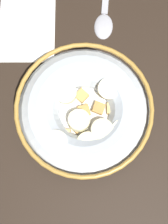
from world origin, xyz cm
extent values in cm
cube|color=black|center=(0.00, 0.00, -1.00)|extent=(130.95, 130.95, 2.00)
cylinder|color=#B2BCC6|center=(0.00, 0.00, 0.30)|extent=(9.89, 9.89, 0.60)
torus|color=#B2BCC6|center=(0.00, 0.00, 2.89)|extent=(17.99, 17.99, 5.78)
torus|color=#B28438|center=(0.00, 0.00, 5.48)|extent=(18.05, 18.05, 0.60)
cylinder|color=white|center=(0.00, 0.00, 3.15)|extent=(14.52, 14.52, 0.40)
cube|color=tan|center=(1.89, -3.35, 3.69)|extent=(2.04, 2.02, 0.80)
cube|color=#B78947|center=(-0.57, 5.60, 3.79)|extent=(2.19, 2.19, 0.88)
cube|color=#B78947|center=(3.93, 2.52, 3.61)|extent=(2.05, 2.09, 0.88)
cube|color=#B78947|center=(-0.37, 0.01, 3.74)|extent=(2.14, 2.14, 0.73)
cube|color=#B78947|center=(-3.25, -5.39, 3.59)|extent=(2.18, 2.18, 0.86)
cube|color=tan|center=(6.15, -1.35, 3.61)|extent=(2.10, 2.10, 0.72)
cube|color=#AD7F42|center=(0.88, -5.39, 3.73)|extent=(2.18, 2.16, 0.88)
cube|color=tan|center=(1.79, 1.17, 3.69)|extent=(1.92, 1.95, 0.77)
cube|color=tan|center=(4.38, 4.69, 3.85)|extent=(2.17, 2.17, 0.80)
cube|color=#B78947|center=(0.63, 4.92, 3.78)|extent=(1.73, 1.79, 0.86)
cube|color=#AD7F42|center=(1.15, -1.61, 3.83)|extent=(1.64, 1.71, 0.88)
cube|color=tan|center=(-3.97, 1.05, 3.73)|extent=(1.85, 1.89, 0.81)
cube|color=tan|center=(3.88, -3.99, 3.70)|extent=(2.11, 2.12, 0.73)
cube|color=#AD7F42|center=(-2.29, 0.13, 3.66)|extent=(1.96, 1.92, 0.83)
cube|color=#AD7F42|center=(5.01, 1.03, 3.84)|extent=(2.09, 2.06, 0.87)
cylinder|color=#F9EFC6|center=(-5.37, 1.45, 5.11)|extent=(3.40, 3.42, 1.17)
cylinder|color=beige|center=(1.02, 3.11, 4.58)|extent=(2.96, 2.91, 1.18)
cylinder|color=beige|center=(-1.59, 0.30, 4.56)|extent=(3.94, 3.85, 1.41)
cylinder|color=#F9EFC6|center=(3.82, -1.82, 5.05)|extent=(2.99, 3.02, 1.60)
cylinder|color=#F4EABC|center=(-0.54, -5.64, 4.76)|extent=(3.79, 3.75, 1.41)
cylinder|color=beige|center=(-1.49, -3.28, 4.64)|extent=(4.09, 4.15, 1.43)
cylinder|color=beige|center=(-3.81, -2.32, 4.55)|extent=(4.08, 4.12, 1.40)
ellipsoid|color=#A5A5AD|center=(14.21, 3.17, 0.40)|extent=(5.02, 4.18, 0.80)
cube|color=white|center=(10.43, 14.52, 0.15)|extent=(16.69, 13.87, 0.30)
camera|label=1|loc=(-7.87, -3.61, 43.54)|focal=48.81mm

